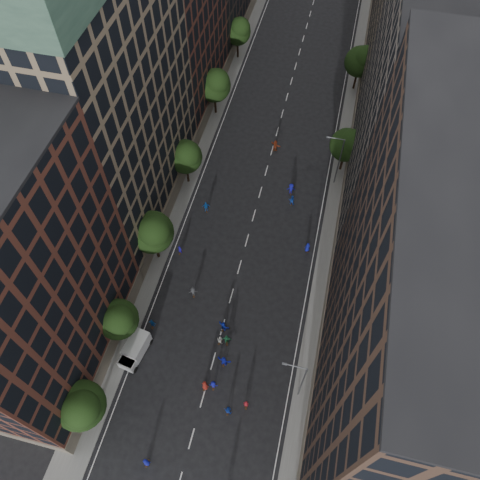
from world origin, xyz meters
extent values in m
plane|color=black|center=(0.00, 40.00, 0.00)|extent=(240.00, 240.00, 0.00)
cube|color=slate|center=(-12.00, 47.50, 0.07)|extent=(4.00, 105.00, 0.15)
cube|color=slate|center=(12.00, 47.50, 0.07)|extent=(4.00, 105.00, 0.15)
cube|color=brown|center=(-19.00, 11.00, 15.00)|extent=(14.00, 22.00, 30.00)
cube|color=#7F6B53|center=(-19.00, 35.00, 17.00)|extent=(14.00, 26.00, 34.00)
cube|color=brown|center=(-19.00, 58.00, 14.00)|extent=(14.00, 20.00, 28.00)
cube|color=#463025|center=(19.00, 15.00, 18.00)|extent=(14.00, 30.00, 36.00)
cube|color=#685F56|center=(19.00, 44.00, 16.50)|extent=(14.00, 28.00, 33.00)
cylinder|color=black|center=(-11.20, 4.00, 1.98)|extent=(0.36, 0.36, 3.96)
sphere|color=#1B3210|center=(-11.20, 4.00, 5.58)|extent=(5.20, 5.20, 5.20)
sphere|color=#1B3210|center=(-10.55, 3.48, 6.88)|extent=(3.90, 3.90, 3.90)
cylinder|color=black|center=(-11.20, 14.00, 1.85)|extent=(0.36, 0.36, 3.70)
sphere|color=#1B3210|center=(-11.20, 14.00, 5.21)|extent=(4.80, 4.80, 4.80)
sphere|color=#1B3210|center=(-10.60, 13.52, 6.41)|extent=(3.60, 3.60, 3.60)
cylinder|color=black|center=(-11.20, 26.00, 2.11)|extent=(0.36, 0.36, 4.22)
sphere|color=#1B3210|center=(-11.20, 26.00, 5.95)|extent=(5.60, 5.60, 5.60)
sphere|color=#1B3210|center=(-10.50, 25.44, 7.35)|extent=(4.20, 4.20, 4.20)
cylinder|color=black|center=(-11.20, 40.00, 1.94)|extent=(0.36, 0.36, 3.87)
sphere|color=#1B3210|center=(-11.20, 40.00, 5.46)|extent=(5.00, 5.00, 5.00)
sphere|color=#1B3210|center=(-10.57, 39.50, 6.71)|extent=(3.75, 3.75, 3.75)
cylinder|color=black|center=(-11.20, 56.00, 2.02)|extent=(0.36, 0.36, 4.05)
sphere|color=#1B3210|center=(-11.20, 56.00, 5.70)|extent=(5.40, 5.40, 5.40)
sphere|color=#1B3210|center=(-10.52, 55.46, 7.05)|extent=(4.05, 4.05, 4.05)
cylinder|color=black|center=(-11.20, 72.00, 1.89)|extent=(0.36, 0.36, 3.78)
sphere|color=#1B3210|center=(-11.20, 72.00, 5.33)|extent=(4.80, 4.80, 4.80)
sphere|color=#1B3210|center=(-10.60, 71.52, 6.53)|extent=(3.60, 3.60, 3.60)
cylinder|color=black|center=(11.20, 48.00, 1.87)|extent=(0.36, 0.36, 3.74)
sphere|color=#1B3210|center=(11.20, 48.00, 5.27)|extent=(5.00, 5.00, 5.00)
sphere|color=#1B3210|center=(11.82, 47.50, 6.52)|extent=(3.75, 3.75, 3.75)
cylinder|color=black|center=(11.20, 68.00, 1.98)|extent=(0.36, 0.36, 3.96)
sphere|color=#1B3210|center=(11.20, 68.00, 5.58)|extent=(5.20, 5.20, 5.20)
sphere|color=#1B3210|center=(11.85, 67.48, 6.88)|extent=(3.90, 3.90, 3.90)
cylinder|color=#595B60|center=(10.60, 12.00, 4.50)|extent=(0.18, 0.18, 9.00)
cylinder|color=#595B60|center=(9.40, 12.00, 9.00)|extent=(2.40, 0.12, 0.12)
cube|color=#595B60|center=(8.30, 12.00, 8.95)|extent=(0.50, 0.22, 0.15)
cylinder|color=#595B60|center=(10.60, 45.00, 4.50)|extent=(0.18, 0.18, 9.00)
cylinder|color=#595B60|center=(9.40, 45.00, 9.00)|extent=(2.40, 0.12, 0.12)
cube|color=#595B60|center=(8.30, 45.00, 8.95)|extent=(0.50, 0.22, 0.15)
cube|color=silver|center=(-9.20, 12.74, 1.41)|extent=(2.60, 3.79, 2.14)
cube|color=silver|center=(-9.56, 10.63, 1.02)|extent=(2.18, 1.86, 1.36)
cube|color=black|center=(-9.56, 10.63, 1.65)|extent=(1.94, 1.54, 0.10)
cylinder|color=black|center=(-10.57, 10.51, 0.37)|extent=(0.36, 0.77, 0.74)
cylinder|color=black|center=(-8.65, 10.18, 0.37)|extent=(0.36, 0.77, 0.74)
cylinder|color=black|center=(-9.94, 14.25, 0.37)|extent=(0.36, 0.77, 0.74)
cylinder|color=black|center=(-8.02, 13.93, 0.37)|extent=(0.36, 0.77, 0.74)
imported|color=#13179A|center=(-3.87, 1.00, 0.83)|extent=(0.84, 0.56, 1.67)
imported|color=navy|center=(3.22, 8.20, 0.86)|extent=(0.87, 0.69, 1.72)
imported|color=#1418A7|center=(0.89, 10.51, 0.77)|extent=(1.04, 0.66, 1.54)
imported|color=#144DA3|center=(-8.50, 16.09, 0.84)|extent=(1.00, 0.45, 1.67)
imported|color=#1621B9|center=(1.38, 13.48, 0.93)|extent=(1.79, 0.75, 1.87)
imported|color=maroon|center=(-0.03, 10.21, 0.92)|extent=(1.02, 0.79, 1.84)
imported|color=maroon|center=(5.04, 9.31, 0.85)|extent=(0.67, 0.50, 1.69)
imported|color=#B7B7B3|center=(0.21, 16.00, 0.77)|extent=(0.90, 0.79, 1.55)
imported|color=#38383C|center=(-4.83, 21.48, 0.89)|extent=(1.30, 1.00, 1.78)
imported|color=#1F6A3D|center=(1.05, 16.16, 0.96)|extent=(1.19, 0.64, 1.93)
imported|color=#1629B5|center=(0.21, 17.77, 0.87)|extent=(1.69, 1.11, 1.75)
imported|color=#131A9F|center=(8.50, 31.78, 0.83)|extent=(0.95, 0.80, 1.65)
imported|color=#1B1298|center=(-8.50, 27.33, 0.78)|extent=(0.61, 0.45, 1.56)
imported|color=#143BA8|center=(4.94, 39.39, 0.89)|extent=(0.87, 0.68, 1.79)
imported|color=#1516AB|center=(4.47, 41.42, 0.96)|extent=(1.34, 0.90, 1.92)
imported|color=blue|center=(-6.97, 35.19, 0.95)|extent=(1.21, 0.82, 1.90)
imported|color=maroon|center=(0.43, 49.72, 0.97)|extent=(1.88, 1.26, 1.94)
camera|label=1|loc=(7.62, -4.27, 54.93)|focal=35.00mm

